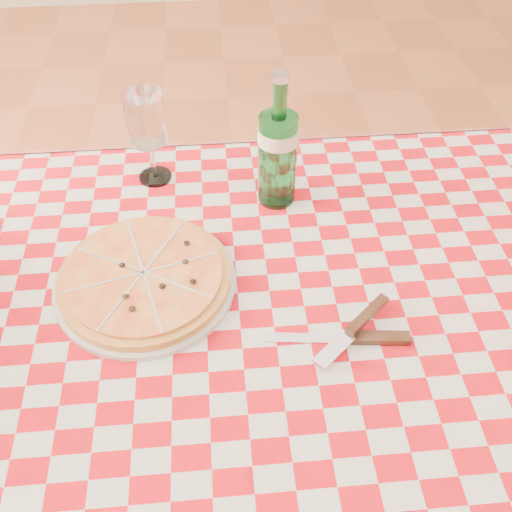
% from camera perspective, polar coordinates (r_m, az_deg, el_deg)
% --- Properties ---
extents(dining_table, '(1.20, 0.80, 0.75)m').
position_cam_1_polar(dining_table, '(0.99, 1.47, -8.77)').
color(dining_table, brown).
rests_on(dining_table, ground).
extents(tablecloth, '(1.30, 0.90, 0.01)m').
position_cam_1_polar(tablecloth, '(0.91, 1.59, -5.41)').
color(tablecloth, '#A90A15').
rests_on(tablecloth, dining_table).
extents(pizza_plate, '(0.37, 0.37, 0.04)m').
position_cam_1_polar(pizza_plate, '(0.94, -11.10, -2.09)').
color(pizza_plate, '#B97A3D').
rests_on(pizza_plate, tablecloth).
extents(water_bottle, '(0.09, 0.09, 0.26)m').
position_cam_1_polar(water_bottle, '(1.01, 2.22, 11.37)').
color(water_bottle, '#1B6D2C').
rests_on(water_bottle, tablecloth).
extents(wine_glass, '(0.09, 0.09, 0.18)m').
position_cam_1_polar(wine_glass, '(1.10, -10.62, 11.45)').
color(wine_glass, white).
rests_on(wine_glass, tablecloth).
extents(cutlery, '(0.29, 0.27, 0.03)m').
position_cam_1_polar(cutlery, '(0.87, 9.26, -7.79)').
color(cutlery, silver).
rests_on(cutlery, tablecloth).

